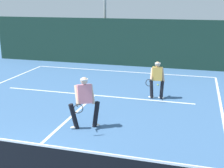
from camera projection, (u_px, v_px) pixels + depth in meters
The scene contains 8 objects.
court_line_baseline_far at pixel (121, 71), 17.27m from camera, with size 10.26×0.10×0.01m, color white.
court_line_service at pixel (95, 95), 12.99m from camera, with size 8.36×0.10×0.01m, color white.
court_line_centre at pixel (62, 125), 9.90m from camera, with size 0.10×6.40×0.01m, color white.
tennis_net at pixel (0, 158), 6.79m from camera, with size 11.24×0.09×1.07m.
player_near at pixel (85, 100), 9.46m from camera, with size 0.94×1.06×1.68m.
player_far at pixel (157, 79), 12.33m from camera, with size 0.71×0.88×1.56m.
tennis_ball_extra at pixel (158, 85), 14.47m from camera, with size 0.07×0.07×0.07m, color #D1E033.
back_fence_windscreen at pixel (128, 43), 18.40m from camera, with size 18.02×0.12×2.87m, color #19362B.
Camera 1 is at (4.09, -5.17, 3.97)m, focal length 48.52 mm.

